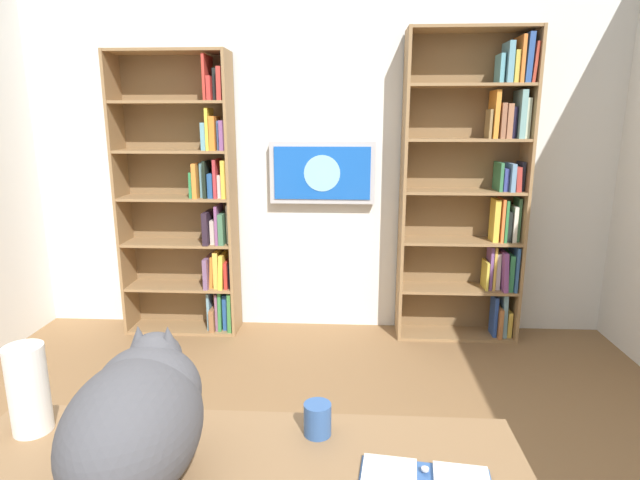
# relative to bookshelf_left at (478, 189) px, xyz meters

# --- Properties ---
(wall_back) EXTENTS (4.52, 0.06, 2.70)m
(wall_back) POSITION_rel_bookshelf_left_xyz_m (1.17, -0.17, 0.22)
(wall_back) COLOR silver
(wall_back) RESTS_ON ground
(bookshelf_left) EXTENTS (0.88, 0.28, 2.22)m
(bookshelf_left) POSITION_rel_bookshelf_left_xyz_m (0.00, 0.00, 0.00)
(bookshelf_left) COLOR #937047
(bookshelf_left) RESTS_ON ground
(bookshelf_right) EXTENTS (0.86, 0.28, 2.09)m
(bookshelf_right) POSITION_rel_bookshelf_left_xyz_m (2.11, 0.00, -0.12)
(bookshelf_right) COLOR #937047
(bookshelf_right) RESTS_ON ground
(wall_mounted_tv) EXTENTS (0.79, 0.07, 0.46)m
(wall_mounted_tv) POSITION_rel_bookshelf_left_xyz_m (1.13, -0.08, 0.10)
(wall_mounted_tv) COLOR #B7B7BC
(cat) EXTENTS (0.32, 0.59, 0.36)m
(cat) POSITION_rel_bookshelf_left_xyz_m (1.45, 2.64, -0.23)
(cat) COLOR #4C4C51
(cat) RESTS_ON desk
(paper_towel_roll) EXTENTS (0.11, 0.11, 0.27)m
(paper_towel_roll) POSITION_rel_bookshelf_left_xyz_m (1.85, 2.46, -0.28)
(paper_towel_roll) COLOR white
(paper_towel_roll) RESTS_ON desk
(coffee_mug) EXTENTS (0.08, 0.08, 0.10)m
(coffee_mug) POSITION_rel_bookshelf_left_xyz_m (1.02, 2.43, -0.36)
(coffee_mug) COLOR #335999
(coffee_mug) RESTS_ON desk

